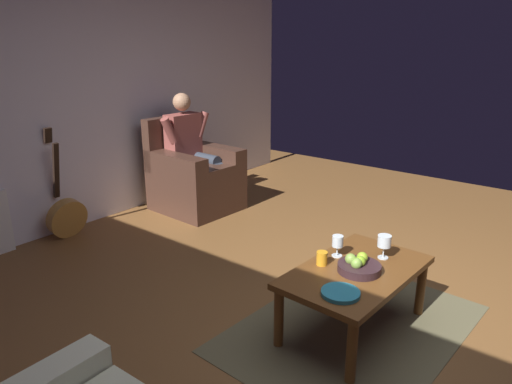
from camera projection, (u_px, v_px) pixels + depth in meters
name	position (u px, v px, depth m)	size (l,w,h in m)	color
ground_plane	(376.00, 323.00, 3.19)	(7.45, 7.45, 0.00)	brown
wall_back	(83.00, 90.00, 4.62)	(6.04, 0.06, 2.65)	silver
rug	(352.00, 328.00, 3.13)	(1.71, 1.20, 0.01)	brown
armchair	(194.00, 178.00, 5.23)	(0.79, 0.86, 0.99)	#422920
person_seated	(191.00, 148.00, 5.15)	(0.65, 0.56, 1.25)	brown
coffee_table	(355.00, 278.00, 3.02)	(1.04, 0.66, 0.43)	brown
guitar	(66.00, 214.00, 4.51)	(0.37, 0.26, 1.04)	#AD7A36
wine_glass_near	(338.00, 243.00, 3.15)	(0.07, 0.07, 0.15)	silver
wine_glass_far	(384.00, 242.00, 3.12)	(0.09, 0.09, 0.16)	silver
fruit_bowl	(359.00, 266.00, 2.96)	(0.27, 0.27, 0.11)	#301D21
decorative_dish	(341.00, 293.00, 2.70)	(0.22, 0.22, 0.02)	teal
candle_jar	(322.00, 258.00, 3.05)	(0.07, 0.07, 0.09)	orange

